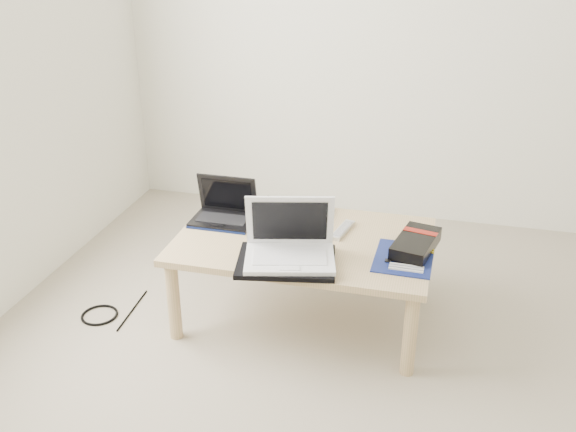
% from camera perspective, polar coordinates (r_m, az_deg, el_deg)
% --- Properties ---
extents(coffee_table, '(1.10, 0.70, 0.40)m').
position_cam_1_polar(coffee_table, '(2.83, 1.40, -2.84)').
color(coffee_table, tan).
rests_on(coffee_table, ground).
extents(book, '(0.33, 0.28, 0.03)m').
position_cam_1_polar(book, '(2.99, 0.27, 0.22)').
color(book, black).
rests_on(book, coffee_table).
extents(netbook, '(0.28, 0.20, 0.20)m').
position_cam_1_polar(netbook, '(2.96, -5.69, 0.40)').
color(netbook, black).
rests_on(netbook, coffee_table).
extents(tablet, '(0.25, 0.21, 0.01)m').
position_cam_1_polar(tablet, '(2.80, 1.16, -1.87)').
color(tablet, black).
rests_on(tablet, coffee_table).
extents(remote, '(0.08, 0.20, 0.02)m').
position_cam_1_polar(remote, '(2.86, 4.89, -1.24)').
color(remote, silver).
rests_on(remote, coffee_table).
extents(neoprene_sleeve, '(0.44, 0.35, 0.02)m').
position_cam_1_polar(neoprene_sleeve, '(2.59, -0.16, -4.08)').
color(neoprene_sleeve, black).
rests_on(neoprene_sleeve, coffee_table).
extents(white_laptop, '(0.41, 0.33, 0.25)m').
position_cam_1_polar(white_laptop, '(2.58, 0.16, -2.63)').
color(white_laptop, white).
rests_on(white_laptop, neoprene_sleeve).
extents(motherboard, '(0.24, 0.30, 0.01)m').
position_cam_1_polar(motherboard, '(2.68, 10.28, -3.70)').
color(motherboard, '#0C1B50').
rests_on(motherboard, coffee_table).
extents(gpu_box, '(0.20, 0.31, 0.06)m').
position_cam_1_polar(gpu_box, '(2.74, 11.28, -2.47)').
color(gpu_box, black).
rests_on(gpu_box, coffee_table).
extents(cable_coil, '(0.14, 0.14, 0.01)m').
position_cam_1_polar(cable_coil, '(2.76, -1.62, -2.31)').
color(cable_coil, black).
rests_on(cable_coil, coffee_table).
extents(floor_cable_coil, '(0.22, 0.22, 0.01)m').
position_cam_1_polar(floor_cable_coil, '(3.12, -16.41, -8.44)').
color(floor_cable_coil, black).
rests_on(floor_cable_coil, ground).
extents(floor_cable_trail, '(0.03, 0.34, 0.01)m').
position_cam_1_polar(floor_cable_trail, '(3.12, -13.66, -8.12)').
color(floor_cable_trail, black).
rests_on(floor_cable_trail, ground).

